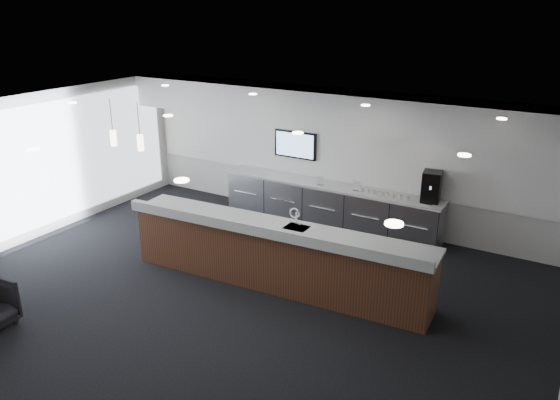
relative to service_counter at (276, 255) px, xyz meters
The scene contains 24 objects.
ground 1.00m from the service_counter, 119.81° to the right, with size 10.00×10.00×0.00m, color black.
ceiling 2.56m from the service_counter, 119.81° to the right, with size 10.00×8.00×0.02m, color black.
back_wall 3.44m from the service_counter, 97.06° to the left, with size 10.00×0.02×3.00m, color silver.
left_wall 5.53m from the service_counter, behind, with size 0.02×8.00×3.00m, color silver.
soffit_bulkhead 3.54m from the service_counter, 98.17° to the left, with size 10.00×0.90×0.70m, color white.
alcove_panel 3.44m from the service_counter, 97.13° to the left, with size 9.80×0.06×1.40m, color white.
window_blinds_wall 5.49m from the service_counter, behind, with size 0.04×7.36×2.55m, color white.
back_credenza 2.96m from the service_counter, 97.92° to the left, with size 5.06×0.66×0.95m.
wall_tv 3.65m from the service_counter, 113.77° to the left, with size 1.05×0.08×0.62m.
pendant_left 3.27m from the service_counter, behind, with size 0.12×0.12×0.30m, color #FFE7C6.
pendant_right 3.89m from the service_counter, behind, with size 0.12×0.12×0.30m, color #FFE7C6.
ceiling_can_lights 2.53m from the service_counter, 119.81° to the right, with size 7.00×5.00×0.02m, color white, non-canonical shape.
service_counter is the anchor object (origin of this frame).
coffee_machine 3.56m from the service_counter, 59.11° to the left, with size 0.41×0.50×0.62m.
info_sign_left 2.89m from the service_counter, 101.18° to the left, with size 0.14×0.02×0.20m, color silver.
info_sign_right 2.89m from the service_counter, 84.61° to the left, with size 0.16×0.02×0.22m, color silver.
cup_0 3.18m from the service_counter, 64.02° to the left, with size 0.09×0.09×0.09m, color white.
cup_1 3.12m from the service_counter, 66.36° to the left, with size 0.09×0.09×0.09m, color white.
cup_2 3.06m from the service_counter, 68.78° to the left, with size 0.09×0.09×0.09m, color white.
cup_3 3.02m from the service_counter, 71.28° to the left, with size 0.09×0.09×0.09m, color white.
cup_4 2.98m from the service_counter, 73.86° to the left, with size 0.09×0.09×0.09m, color white.
cup_5 2.94m from the service_counter, 76.51° to the left, with size 0.09×0.09×0.09m, color white.
cup_6 2.91m from the service_counter, 79.22° to the left, with size 0.09×0.09×0.09m, color white.
cup_7 2.89m from the service_counter, 81.98° to the left, with size 0.09×0.09×0.09m, color white.
Camera 1 is at (4.83, -6.61, 4.73)m, focal length 35.00 mm.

